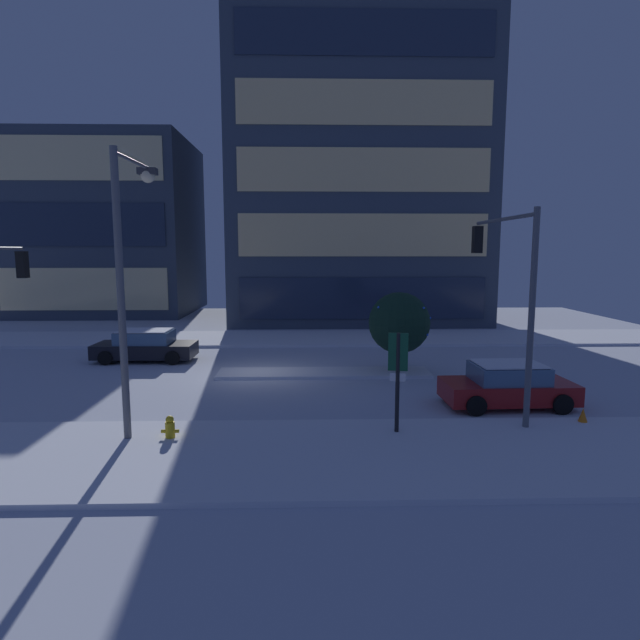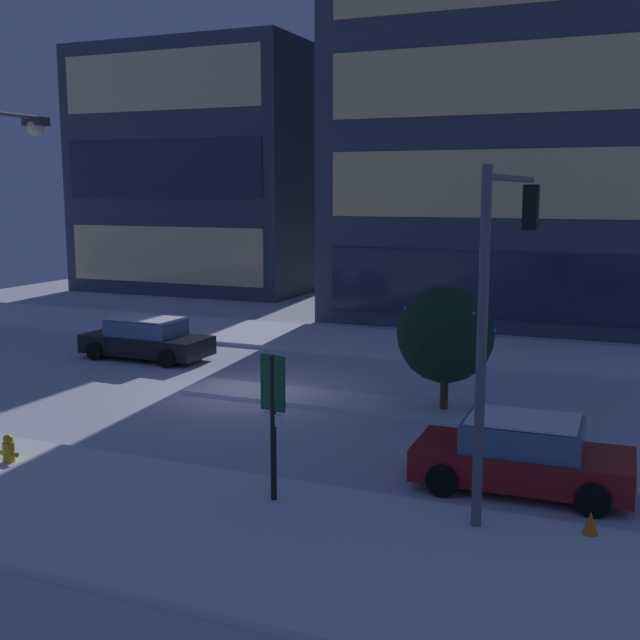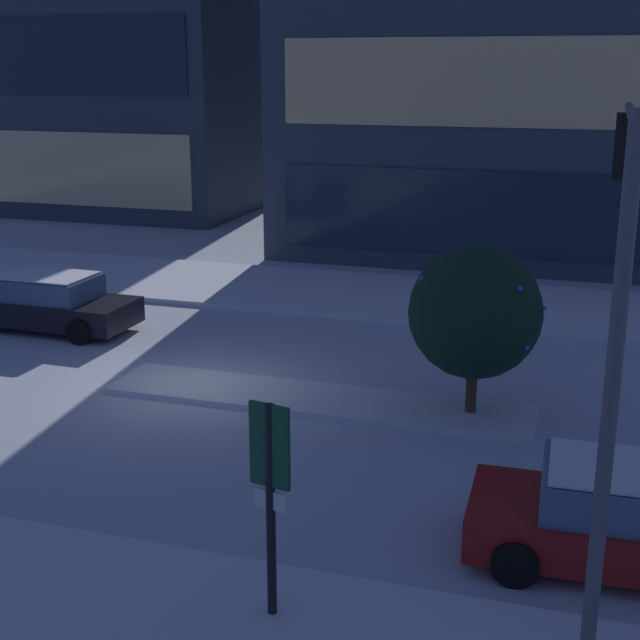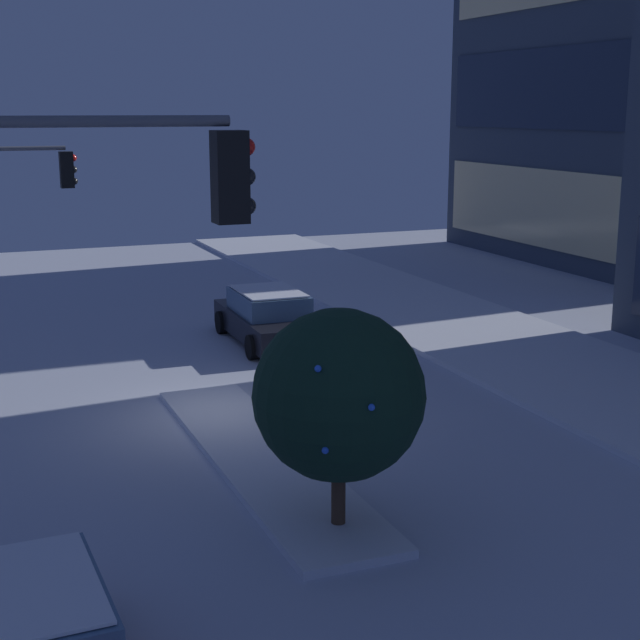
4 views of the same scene
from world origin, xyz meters
The scene contains 14 objects.
ground centered at (0.00, 0.00, 0.00)m, with size 52.00×52.00×0.00m, color silver.
curb_strip_near centered at (0.00, -8.93, 0.07)m, with size 52.00×5.20×0.14m, color silver.
curb_strip_far centered at (0.00, 8.93, 0.07)m, with size 52.00×5.20×0.14m, color silver.
median_strip centered at (2.84, 0.02, 0.07)m, with size 9.00×1.80×0.14m, color silver.
office_tower_main centered at (5.88, 19.91, 12.56)m, with size 18.28×14.06×25.12m.
office_tower_secondary centered at (-14.64, 23.66, 7.17)m, with size 13.94×11.78×14.35m.
car_near centered at (8.90, -4.67, 0.71)m, with size 4.46×2.24×1.49m.
car_far centered at (-5.64, 3.10, 0.71)m, with size 4.82×2.21×1.49m.
traffic_light_corner_near_right centered at (8.50, -5.05, 4.55)m, with size 0.32×5.36×6.46m.
street_lamp_arched centered at (-2.81, -6.97, 5.13)m, with size 0.56×2.92×7.90m.
fire_hydrant centered at (-1.67, -7.76, 0.36)m, with size 0.48×0.26×0.76m.
parking_info_sign centered at (4.65, -7.45, 1.91)m, with size 0.55×0.17×2.98m.
decorated_tree_median centered at (6.05, 0.20, 2.20)m, with size 2.66×2.62×3.51m.
construction_cone centered at (10.40, -6.74, 0.28)m, with size 0.36×0.36×0.55m, color orange.
Camera 1 is at (2.09, -21.59, 5.23)m, focal length 29.13 mm.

